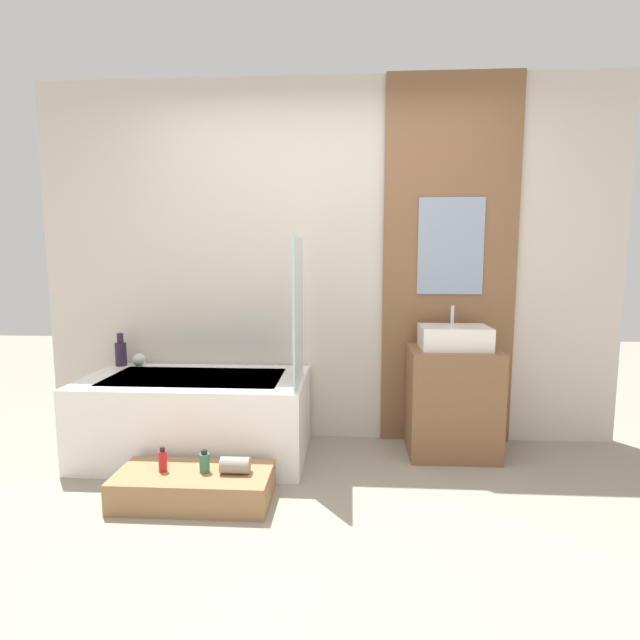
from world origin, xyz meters
TOP-DOWN VIEW (x-y plane):
  - ground_plane at (0.00, 0.00)m, footprint 12.00×12.00m
  - wall_tiled_back at (0.00, 1.58)m, footprint 4.20×0.06m
  - wall_wood_accent at (0.88, 1.53)m, footprint 0.93×0.04m
  - bathtub at (-0.86, 1.13)m, footprint 1.48×0.80m
  - glass_shower_screen at (-0.15, 1.01)m, footprint 0.01×0.52m
  - wooden_step_bench at (-0.68, 0.49)m, footprint 0.85×0.39m
  - vanity_cabinet at (0.88, 1.28)m, footprint 0.59×0.46m
  - sink at (0.88, 1.28)m, footprint 0.45×0.32m
  - vase_tall_dark at (-1.51, 1.44)m, footprint 0.08×0.08m
  - vase_round_light at (-1.38, 1.43)m, footprint 0.10×0.10m
  - bottle_soap_primary at (-0.85, 0.49)m, footprint 0.05×0.05m
  - bottle_soap_secondary at (-0.62, 0.49)m, footprint 0.06×0.06m
  - towel_roll at (-0.45, 0.49)m, footprint 0.16×0.09m

SIDE VIEW (x-z plane):
  - ground_plane at x=0.00m, z-range 0.00..0.00m
  - wooden_step_bench at x=-0.68m, z-range 0.00..0.17m
  - towel_roll at x=-0.45m, z-range 0.17..0.26m
  - bottle_soap_secondary at x=-0.62m, z-range 0.17..0.29m
  - bottle_soap_primary at x=-0.85m, z-range 0.16..0.30m
  - bathtub at x=-0.86m, z-range 0.00..0.55m
  - vanity_cabinet at x=0.88m, z-range 0.00..0.73m
  - vase_round_light at x=-1.38m, z-range 0.55..0.64m
  - vase_tall_dark at x=-1.51m, z-range 0.53..0.77m
  - sink at x=0.88m, z-range 0.67..0.95m
  - glass_shower_screen at x=-0.15m, z-range 0.55..1.47m
  - wall_tiled_back at x=0.00m, z-range 0.00..2.60m
  - wall_wood_accent at x=0.88m, z-range 0.01..2.61m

